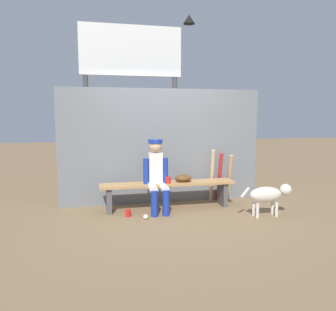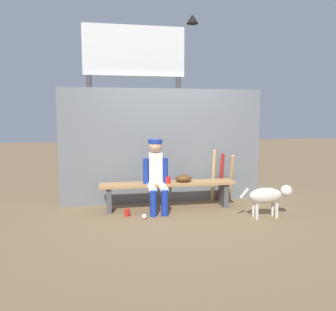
{
  "view_description": "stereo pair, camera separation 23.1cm",
  "coord_description": "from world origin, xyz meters",
  "px_view_note": "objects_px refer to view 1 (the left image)",
  "views": [
    {
      "loc": [
        -1.22,
        -5.34,
        1.55
      ],
      "look_at": [
        0.0,
        0.0,
        0.89
      ],
      "focal_mm": 36.02,
      "sensor_mm": 36.0,
      "label": 1
    },
    {
      "loc": [
        -0.99,
        -5.39,
        1.55
      ],
      "look_at": [
        0.0,
        0.0,
        0.89
      ],
      "focal_mm": 36.02,
      "sensor_mm": 36.0,
      "label": 2
    }
  ],
  "objects_px": {
    "baseball": "(146,217)",
    "bat_wood_natural": "(212,175)",
    "dog": "(269,195)",
    "cup_on_bench": "(168,180)",
    "scoreboard": "(134,67)",
    "baseball_glove": "(183,178)",
    "bat_aluminum_red": "(220,177)",
    "bat_wood_tan": "(229,178)",
    "cup_on_ground": "(128,213)",
    "player_seated": "(157,173)",
    "dugout_bench": "(168,188)"
  },
  "relations": [
    {
      "from": "baseball",
      "to": "bat_wood_natural",
      "type": "bearing_deg",
      "value": 31.45
    },
    {
      "from": "dog",
      "to": "cup_on_bench",
      "type": "bearing_deg",
      "value": 154.84
    },
    {
      "from": "dog",
      "to": "scoreboard",
      "type": "bearing_deg",
      "value": 127.52
    },
    {
      "from": "cup_on_bench",
      "to": "dog",
      "type": "relative_size",
      "value": 0.13
    },
    {
      "from": "baseball_glove",
      "to": "dog",
      "type": "xyz_separation_m",
      "value": [
        1.16,
        -0.74,
        -0.17
      ]
    },
    {
      "from": "bat_aluminum_red",
      "to": "bat_wood_tan",
      "type": "relative_size",
      "value": 1.01
    },
    {
      "from": "bat_aluminum_red",
      "to": "cup_on_ground",
      "type": "xyz_separation_m",
      "value": [
        -1.74,
        -0.63,
        -0.38
      ]
    },
    {
      "from": "player_seated",
      "to": "dog",
      "type": "relative_size",
      "value": 1.38
    },
    {
      "from": "dog",
      "to": "bat_aluminum_red",
      "type": "bearing_deg",
      "value": 109.67
    },
    {
      "from": "bat_wood_tan",
      "to": "baseball",
      "type": "height_order",
      "value": "bat_wood_tan"
    },
    {
      "from": "cup_on_bench",
      "to": "bat_wood_natural",
      "type": "bearing_deg",
      "value": 23.94
    },
    {
      "from": "cup_on_ground",
      "to": "scoreboard",
      "type": "height_order",
      "value": "scoreboard"
    },
    {
      "from": "baseball",
      "to": "cup_on_bench",
      "type": "relative_size",
      "value": 0.67
    },
    {
      "from": "baseball_glove",
      "to": "scoreboard",
      "type": "xyz_separation_m",
      "value": [
        -0.61,
        1.56,
        2.0
      ]
    },
    {
      "from": "bat_wood_tan",
      "to": "dog",
      "type": "relative_size",
      "value": 1.02
    },
    {
      "from": "player_seated",
      "to": "bat_wood_tan",
      "type": "xyz_separation_m",
      "value": [
        1.41,
        0.37,
        -0.2
      ]
    },
    {
      "from": "player_seated",
      "to": "bat_wood_tan",
      "type": "distance_m",
      "value": 1.47
    },
    {
      "from": "bat_wood_natural",
      "to": "baseball_glove",
      "type": "bearing_deg",
      "value": -152.3
    },
    {
      "from": "bat_wood_natural",
      "to": "dog",
      "type": "distance_m",
      "value": 1.21
    },
    {
      "from": "cup_on_ground",
      "to": "scoreboard",
      "type": "xyz_separation_m",
      "value": [
        0.35,
        1.86,
        2.45
      ]
    },
    {
      "from": "player_seated",
      "to": "baseball",
      "type": "distance_m",
      "value": 0.75
    },
    {
      "from": "bat_aluminum_red",
      "to": "baseball",
      "type": "relative_size",
      "value": 11.77
    },
    {
      "from": "baseball_glove",
      "to": "cup_on_ground",
      "type": "height_order",
      "value": "baseball_glove"
    },
    {
      "from": "baseball_glove",
      "to": "bat_wood_tan",
      "type": "height_order",
      "value": "bat_wood_tan"
    },
    {
      "from": "bat_wood_tan",
      "to": "scoreboard",
      "type": "bearing_deg",
      "value": 140.02
    },
    {
      "from": "player_seated",
      "to": "baseball_glove",
      "type": "bearing_deg",
      "value": 13.0
    },
    {
      "from": "scoreboard",
      "to": "dugout_bench",
      "type": "bearing_deg",
      "value": -77.51
    },
    {
      "from": "dugout_bench",
      "to": "cup_on_ground",
      "type": "distance_m",
      "value": 0.81
    },
    {
      "from": "player_seated",
      "to": "bat_wood_natural",
      "type": "relative_size",
      "value": 1.23
    },
    {
      "from": "baseball_glove",
      "to": "bat_aluminum_red",
      "type": "relative_size",
      "value": 0.32
    },
    {
      "from": "bat_wood_natural",
      "to": "player_seated",
      "type": "bearing_deg",
      "value": -158.27
    },
    {
      "from": "bat_wood_natural",
      "to": "cup_on_bench",
      "type": "relative_size",
      "value": 8.59
    },
    {
      "from": "baseball",
      "to": "baseball_glove",
      "type": "bearing_deg",
      "value": 34.48
    },
    {
      "from": "baseball_glove",
      "to": "cup_on_bench",
      "type": "distance_m",
      "value": 0.28
    },
    {
      "from": "baseball",
      "to": "dog",
      "type": "height_order",
      "value": "dog"
    },
    {
      "from": "cup_on_bench",
      "to": "dog",
      "type": "bearing_deg",
      "value": -25.16
    },
    {
      "from": "bat_aluminum_red",
      "to": "cup_on_bench",
      "type": "bearing_deg",
      "value": -159.03
    },
    {
      "from": "scoreboard",
      "to": "bat_wood_natural",
      "type": "bearing_deg",
      "value": -44.87
    },
    {
      "from": "scoreboard",
      "to": "dog",
      "type": "bearing_deg",
      "value": -52.48
    },
    {
      "from": "scoreboard",
      "to": "cup_on_ground",
      "type": "bearing_deg",
      "value": -100.72
    },
    {
      "from": "dugout_bench",
      "to": "scoreboard",
      "type": "distance_m",
      "value": 2.69
    },
    {
      "from": "bat_wood_tan",
      "to": "baseball",
      "type": "xyz_separation_m",
      "value": [
        -1.66,
        -0.76,
        -0.39
      ]
    },
    {
      "from": "dog",
      "to": "bat_wood_natural",
      "type": "bearing_deg",
      "value": 116.44
    },
    {
      "from": "dugout_bench",
      "to": "bat_wood_natural",
      "type": "height_order",
      "value": "bat_wood_natural"
    },
    {
      "from": "bat_wood_natural",
      "to": "dog",
      "type": "bearing_deg",
      "value": -63.56
    },
    {
      "from": "dugout_bench",
      "to": "baseball_glove",
      "type": "relative_size",
      "value": 8.01
    },
    {
      "from": "player_seated",
      "to": "baseball",
      "type": "relative_size",
      "value": 15.71
    },
    {
      "from": "bat_aluminum_red",
      "to": "bat_wood_natural",
      "type": "bearing_deg",
      "value": -179.02
    },
    {
      "from": "bat_wood_natural",
      "to": "dugout_bench",
      "type": "bearing_deg",
      "value": -159.7
    },
    {
      "from": "cup_on_ground",
      "to": "cup_on_bench",
      "type": "bearing_deg",
      "value": 18.71
    }
  ]
}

